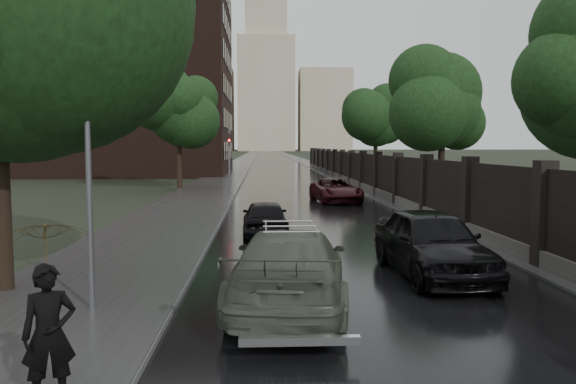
% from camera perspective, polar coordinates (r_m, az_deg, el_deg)
% --- Properties ---
extents(ground, '(800.00, 800.00, 0.00)m').
position_cam_1_polar(ground, '(9.30, 12.64, -14.62)').
color(ground, black).
rests_on(ground, ground).
extents(road, '(8.00, 420.00, 0.02)m').
position_cam_1_polar(road, '(198.49, -1.97, 3.89)').
color(road, black).
rests_on(road, ground).
extents(sidewalk_left, '(4.00, 420.00, 0.16)m').
position_cam_1_polar(sidewalk_left, '(198.51, -3.70, 3.90)').
color(sidewalk_left, '#2D2D2D').
rests_on(sidewalk_left, ground).
extents(verge_right, '(3.00, 420.00, 0.08)m').
position_cam_1_polar(verge_right, '(198.63, -0.38, 3.90)').
color(verge_right, '#2D2D2D').
rests_on(verge_right, ground).
extents(fence_right, '(0.45, 75.72, 2.70)m').
position_cam_1_polar(fence_right, '(41.12, 7.11, 1.86)').
color(fence_right, '#383533').
rests_on(fence_right, ground).
extents(tree_left_far, '(4.25, 4.25, 7.39)m').
position_cam_1_polar(tree_left_far, '(38.93, -11.08, 7.88)').
color(tree_left_far, black).
rests_on(tree_left_far, ground).
extents(tree_right_b, '(4.08, 4.08, 7.01)m').
position_cam_1_polar(tree_right_b, '(32.07, 15.42, 7.96)').
color(tree_right_b, black).
rests_on(tree_right_b, ground).
extents(tree_right_c, '(4.08, 4.08, 7.01)m').
position_cam_1_polar(tree_right_c, '(49.48, 8.92, 6.89)').
color(tree_right_c, black).
rests_on(tree_right_c, ground).
extents(lamp_post, '(0.25, 0.12, 5.11)m').
position_cam_1_polar(lamp_post, '(10.42, -19.62, 2.30)').
color(lamp_post, '#59595E').
rests_on(lamp_post, ground).
extents(traffic_light, '(0.16, 0.32, 4.00)m').
position_cam_1_polar(traffic_light, '(33.51, -5.97, 3.60)').
color(traffic_light, '#59595E').
rests_on(traffic_light, ground).
extents(brick_building, '(24.00, 18.00, 20.00)m').
position_cam_1_polar(brick_building, '(62.83, -17.36, 10.89)').
color(brick_building, black).
rests_on(brick_building, ground).
extents(stalinist_tower, '(92.00, 30.00, 159.00)m').
position_cam_1_polar(stalinist_tower, '(310.48, -2.24, 11.30)').
color(stalinist_tower, tan).
rests_on(stalinist_tower, ground).
extents(volga_sedan, '(2.65, 5.38, 1.50)m').
position_cam_1_polar(volga_sedan, '(10.68, 0.17, -7.76)').
color(volga_sedan, '#4B5342').
rests_on(volga_sedan, ground).
extents(hatchback_left, '(1.58, 3.74, 1.26)m').
position_cam_1_polar(hatchback_left, '(18.90, -2.34, -2.65)').
color(hatchback_left, black).
rests_on(hatchback_left, ground).
extents(car_right_near, '(2.14, 4.77, 1.59)m').
position_cam_1_polar(car_right_near, '(13.61, 14.38, -5.00)').
color(car_right_near, black).
rests_on(car_right_near, ground).
extents(car_right_far, '(2.64, 4.91, 1.31)m').
position_cam_1_polar(car_right_far, '(30.29, 4.88, 0.18)').
color(car_right_far, black).
rests_on(car_right_far, ground).
extents(pedestrian_umbrella, '(1.22, 1.23, 2.50)m').
position_cam_1_polar(pedestrian_umbrella, '(6.79, -23.36, -6.20)').
color(pedestrian_umbrella, black).
rests_on(pedestrian_umbrella, sidewalk_left).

